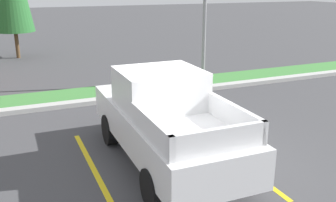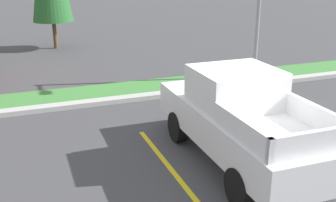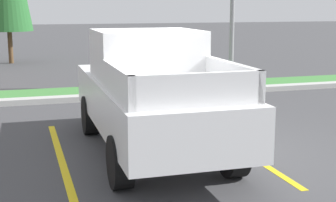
{
  "view_description": "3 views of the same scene",
  "coord_description": "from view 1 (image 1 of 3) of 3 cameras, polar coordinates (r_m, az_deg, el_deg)",
  "views": [
    {
      "loc": [
        -3.37,
        -7.23,
        3.91
      ],
      "look_at": [
        0.12,
        0.89,
        1.14
      ],
      "focal_mm": 40.63,
      "sensor_mm": 36.0,
      "label": 1
    },
    {
      "loc": [
        -4.78,
        -7.2,
        4.28
      ],
      "look_at": [
        -1.13,
        2.4,
        0.77
      ],
      "focal_mm": 43.31,
      "sensor_mm": 36.0,
      "label": 2
    },
    {
      "loc": [
        -2.51,
        -8.05,
        2.52
      ],
      "look_at": [
        -0.02,
        0.11,
        0.86
      ],
      "focal_mm": 52.73,
      "sensor_mm": 36.0,
      "label": 3
    }
  ],
  "objects": [
    {
      "name": "parking_line_near",
      "position": [
        8.31,
        -10.57,
        -10.99
      ],
      "size": [
        0.12,
        4.8,
        0.01
      ],
      "primitive_type": "cube",
      "color": "yellow",
      "rests_on": "ground"
    },
    {
      "name": "parking_line_far",
      "position": [
        9.36,
        8.38,
        -7.48
      ],
      "size": [
        0.12,
        4.8,
        0.01
      ],
      "primitive_type": "cube",
      "color": "yellow",
      "rests_on": "ground"
    },
    {
      "name": "pickup_truck_main",
      "position": [
        8.35,
        -0.63,
        -2.74
      ],
      "size": [
        2.02,
        5.25,
        2.1
      ],
      "color": "black",
      "rests_on": "ground"
    },
    {
      "name": "curb_strip",
      "position": [
        13.25,
        -7.49,
        0.39
      ],
      "size": [
        56.0,
        0.4,
        0.15
      ],
      "primitive_type": "cube",
      "color": "#B2B2AD",
      "rests_on": "ground"
    },
    {
      "name": "ground_plane",
      "position": [
        8.88,
        1.59,
        -8.75
      ],
      "size": [
        120.0,
        120.0,
        0.0
      ],
      "primitive_type": "plane",
      "color": "#424244"
    },
    {
      "name": "grass_median",
      "position": [
        14.29,
        -8.7,
        1.4
      ],
      "size": [
        56.0,
        1.8,
        0.06
      ],
      "primitive_type": "cube",
      "color": "#42843D",
      "rests_on": "ground"
    }
  ]
}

